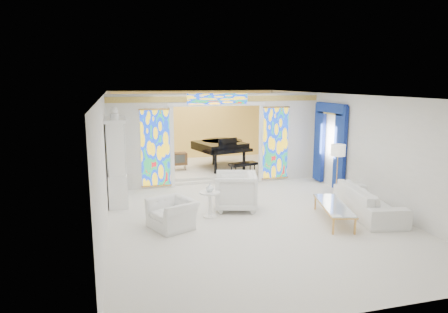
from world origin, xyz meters
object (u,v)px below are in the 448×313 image
object	(u,v)px
armchair_right	(236,191)
tv_console	(179,159)
armchair_left	(172,214)
coffee_table	(334,206)
grand_piano	(222,146)
sofa	(369,201)
china_cabinet	(117,162)

from	to	relation	value
armchair_right	tv_console	xyz separation A→B (m)	(-0.83, 4.42, 0.10)
armchair_left	coffee_table	bearing A→B (deg)	57.32
coffee_table	grand_piano	world-z (taller)	grand_piano
armchair_left	armchair_right	xyz separation A→B (m)	(1.81, 0.93, 0.16)
sofa	tv_console	distance (m)	6.99
grand_piano	tv_console	size ratio (longest dim) A/B	5.14
grand_piano	armchair_left	bearing A→B (deg)	-130.80
coffee_table	armchair_right	bearing A→B (deg)	143.50
armchair_left	sofa	size ratio (longest dim) A/B	0.41
china_cabinet	grand_piano	distance (m)	4.91
armchair_left	coffee_table	xyz separation A→B (m)	(3.86, -0.58, 0.05)
grand_piano	coffee_table	bearing A→B (deg)	-93.50
china_cabinet	armchair_left	bearing A→B (deg)	-63.05
china_cabinet	sofa	distance (m)	6.80
armchair_left	tv_console	distance (m)	5.44
armchair_right	tv_console	size ratio (longest dim) A/B	1.71
armchair_left	sofa	world-z (taller)	sofa
coffee_table	armchair_left	bearing A→B (deg)	171.40
armchair_left	sofa	xyz separation A→B (m)	(4.97, -0.39, 0.03)
coffee_table	tv_console	world-z (taller)	tv_console
armchair_right	tv_console	bearing A→B (deg)	-153.55
coffee_table	tv_console	size ratio (longest dim) A/B	3.10
china_cabinet	tv_console	distance (m)	3.74
sofa	coffee_table	size ratio (longest dim) A/B	1.25
armchair_left	tv_console	size ratio (longest dim) A/B	1.61
armchair_right	coffee_table	world-z (taller)	armchair_right
china_cabinet	armchair_right	bearing A→B (deg)	-25.39
armchair_right	coffee_table	xyz separation A→B (m)	(2.04, -1.51, -0.11)
sofa	armchair_right	bearing A→B (deg)	78.04
armchair_left	grand_piano	size ratio (longest dim) A/B	0.31
china_cabinet	sofa	bearing A→B (deg)	-24.03
armchair_left	grand_piano	distance (m)	6.08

